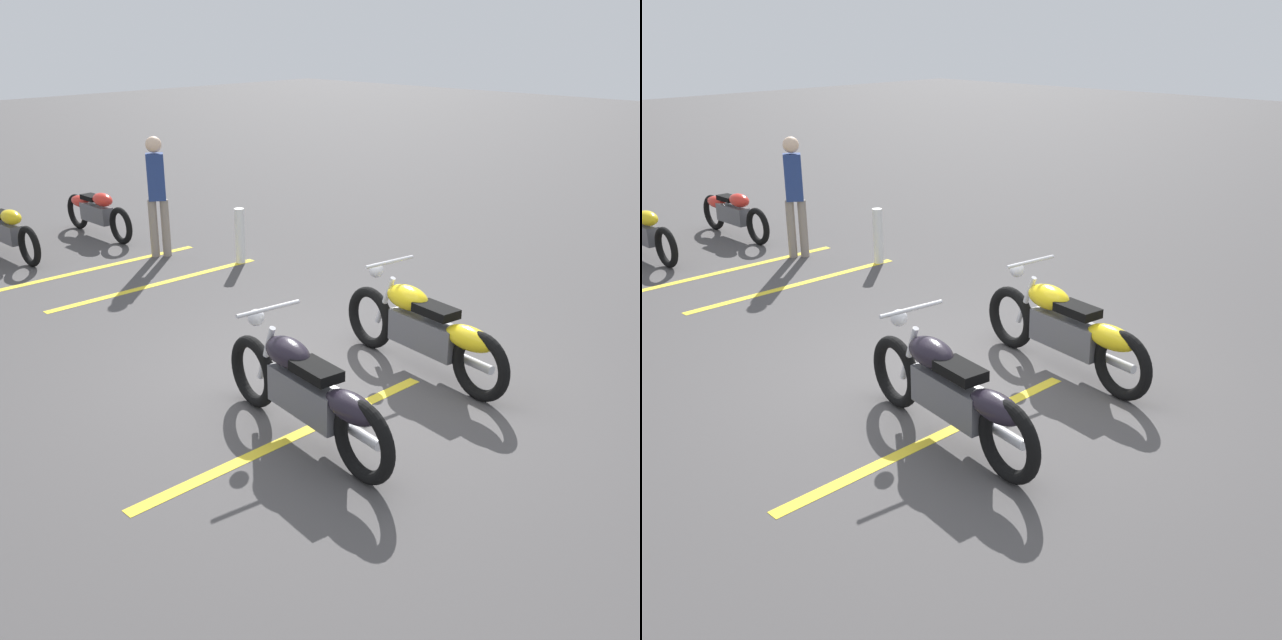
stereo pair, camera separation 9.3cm
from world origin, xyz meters
The scene contains 10 objects.
ground_plane centered at (0.00, 0.00, 0.00)m, with size 60.00×60.00×0.00m, color #474444.
motorcycle_bright_foreground centered at (-0.61, -0.88, 0.46)m, with size 2.22×0.65×1.04m.
motorcycle_dark_foreground centered at (-0.74, 0.89, 0.46)m, with size 2.22×0.66×1.04m.
motorcycle_row_far_left centered at (6.43, -1.45, 0.40)m, with size 1.95×0.25×0.73m.
motorcycle_row_left centered at (6.34, 0.10, 0.40)m, with size 1.96×0.26×0.74m.
bystander_secondary centered at (4.69, -1.47, 0.98)m, with size 0.30×0.31×1.76m.
bollard_post centered at (3.59, -2.08, 0.40)m, with size 0.14×0.14×0.80m, color white.
parking_stripe_near centered at (-0.59, 0.92, 0.00)m, with size 3.20×0.12×0.01m, color yellow.
parking_stripe_mid centered at (3.63, -0.67, 0.00)m, with size 3.20×0.12×0.01m, color yellow.
parking_stripe_far centered at (4.84, -0.48, 0.00)m, with size 3.20×0.12×0.01m, color yellow.
Camera 2 is at (-4.68, 4.96, 3.29)m, focal length 43.53 mm.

